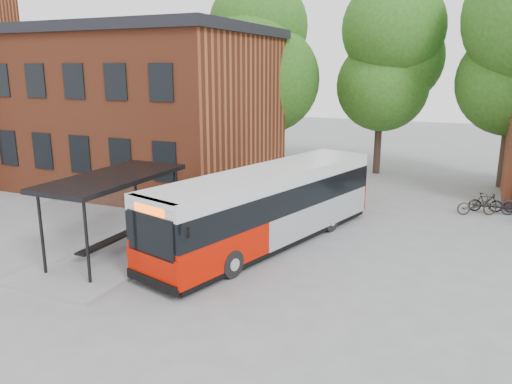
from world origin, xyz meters
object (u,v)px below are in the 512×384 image
at_px(city_bus, 268,207).
at_px(bus_shelter, 115,216).
at_px(bicycle_0, 477,205).
at_px(bicycle_1, 486,202).

bearing_deg(city_bus, bus_shelter, -127.56).
xyz_separation_m(city_bus, bicycle_0, (7.05, 7.25, -0.95)).
relative_size(city_bus, bicycle_1, 7.53).
distance_m(bus_shelter, bicycle_1, 16.31).
bearing_deg(city_bus, bicycle_0, 61.09).
distance_m(city_bus, bicycle_1, 10.92).
xyz_separation_m(bus_shelter, bicycle_0, (11.39, 10.55, -1.00)).
bearing_deg(bicycle_0, bicycle_1, -48.08).
distance_m(bus_shelter, city_bus, 5.45).
distance_m(bus_shelter, bicycle_0, 15.56).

